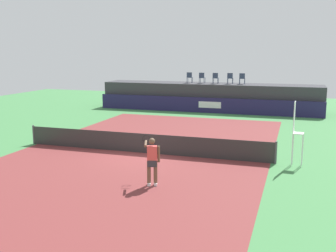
% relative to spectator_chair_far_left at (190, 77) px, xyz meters
% --- Properties ---
extents(ground_plane, '(48.00, 48.00, 0.00)m').
position_rel_spectator_chair_far_left_xyz_m(ground_plane, '(1.76, -12.24, -2.69)').
color(ground_plane, '#3D7A42').
extents(court_inner, '(12.00, 22.00, 0.00)m').
position_rel_spectator_chair_far_left_xyz_m(court_inner, '(1.76, -15.24, -2.69)').
color(court_inner, maroon).
rests_on(court_inner, ground).
extents(sponsor_wall, '(18.00, 0.22, 1.20)m').
position_rel_spectator_chair_far_left_xyz_m(sponsor_wall, '(1.76, -1.74, -2.09)').
color(sponsor_wall, '#231E4C').
rests_on(sponsor_wall, ground).
extents(spectator_platform, '(18.00, 2.80, 2.20)m').
position_rel_spectator_chair_far_left_xyz_m(spectator_platform, '(1.76, 0.06, -1.59)').
color(spectator_platform, '#38383D').
rests_on(spectator_platform, ground).
extents(spectator_chair_far_left, '(0.46, 0.46, 0.89)m').
position_rel_spectator_chair_far_left_xyz_m(spectator_chair_far_left, '(0.00, 0.00, 0.00)').
color(spectator_chair_far_left, '#2D3D56').
rests_on(spectator_chair_far_left, spectator_platform).
extents(spectator_chair_left, '(0.44, 0.44, 0.89)m').
position_rel_spectator_chair_far_left_xyz_m(spectator_chair_left, '(1.10, -0.15, 0.00)').
color(spectator_chair_left, '#2D3D56').
rests_on(spectator_chair_left, spectator_platform).
extents(spectator_chair_center, '(0.45, 0.45, 0.89)m').
position_rel_spectator_chair_far_left_xyz_m(spectator_chair_center, '(2.24, -0.16, 0.00)').
color(spectator_chair_center, '#2D3D56').
rests_on(spectator_chair_center, spectator_platform).
extents(spectator_chair_right, '(0.46, 0.46, 0.89)m').
position_rel_spectator_chair_far_left_xyz_m(spectator_chair_right, '(3.41, 0.01, 0.00)').
color(spectator_chair_right, '#2D3D56').
rests_on(spectator_chair_right, spectator_platform).
extents(spectator_chair_far_right, '(0.46, 0.46, 0.89)m').
position_rel_spectator_chair_far_left_xyz_m(spectator_chair_far_right, '(4.39, -0.06, 0.00)').
color(spectator_chair_far_right, '#2D3D56').
rests_on(spectator_chair_far_right, spectator_platform).
extents(umpire_chair, '(0.47, 0.47, 2.76)m').
position_rel_spectator_chair_far_left_xyz_m(umpire_chair, '(8.73, -15.23, -1.11)').
color(umpire_chair, white).
rests_on(umpire_chair, ground).
extents(tennis_net, '(12.40, 0.02, 0.95)m').
position_rel_spectator_chair_far_left_xyz_m(tennis_net, '(1.76, -15.24, -2.22)').
color(tennis_net, '#2D2D2D').
rests_on(tennis_net, ground).
extents(net_post_near, '(0.10, 0.10, 1.00)m').
position_rel_spectator_chair_far_left_xyz_m(net_post_near, '(-4.44, -15.24, -2.19)').
color(net_post_near, '#4C4C51').
rests_on(net_post_near, ground).
extents(net_post_far, '(0.10, 0.10, 1.00)m').
position_rel_spectator_chair_far_left_xyz_m(net_post_far, '(7.96, -15.24, -2.19)').
color(net_post_far, '#4C4C51').
rests_on(net_post_far, ground).
extents(tennis_player, '(0.96, 1.09, 1.77)m').
position_rel_spectator_chair_far_left_xyz_m(tennis_player, '(3.81, -19.56, -1.73)').
color(tennis_player, white).
rests_on(tennis_player, court_inner).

